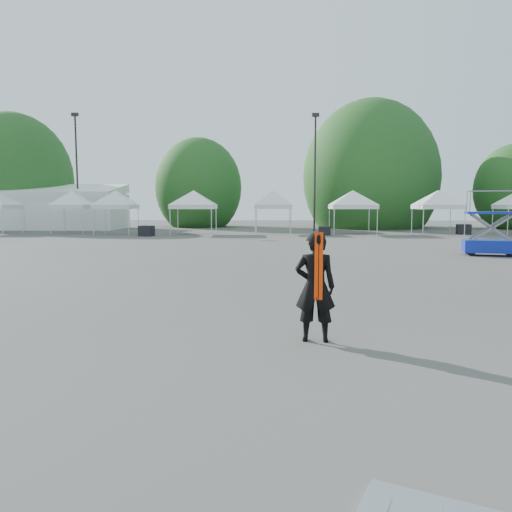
{
  "coord_description": "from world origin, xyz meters",
  "views": [
    {
      "loc": [
        -0.53,
        -10.43,
        2.32
      ],
      "look_at": [
        -0.86,
        -0.7,
        1.3
      ],
      "focal_mm": 35.0,
      "sensor_mm": 36.0,
      "label": 1
    }
  ],
  "objects": [
    {
      "name": "ground",
      "position": [
        0.0,
        0.0,
        0.0
      ],
      "size": [
        120.0,
        120.0,
        0.0
      ],
      "primitive_type": "plane",
      "color": "#474442",
      "rests_on": "ground"
    },
    {
      "name": "marquee",
      "position": [
        -22.0,
        35.0,
        1.97
      ],
      "size": [
        15.0,
        6.25,
        4.23
      ],
      "color": "white",
      "rests_on": "ground"
    },
    {
      "name": "light_pole_west",
      "position": [
        -18.0,
        34.0,
        5.77
      ],
      "size": [
        0.6,
        0.25,
        10.3
      ],
      "color": "black",
      "rests_on": "ground"
    },
    {
      "name": "light_pole_east",
      "position": [
        3.0,
        32.0,
        5.52
      ],
      "size": [
        0.6,
        0.25,
        9.8
      ],
      "color": "black",
      "rests_on": "ground"
    },
    {
      "name": "tree_far_w",
      "position": [
        -26.0,
        38.0,
        4.54
      ],
      "size": [
        4.8,
        4.8,
        7.3
      ],
      "color": "#382314",
      "rests_on": "ground"
    },
    {
      "name": "tree_mid_w",
      "position": [
        -8.0,
        40.0,
        3.93
      ],
      "size": [
        4.16,
        4.16,
        6.33
      ],
      "color": "#382314",
      "rests_on": "ground"
    },
    {
      "name": "tree_mid_e",
      "position": [
        9.0,
        39.0,
        4.84
      ],
      "size": [
        5.12,
        5.12,
        7.79
      ],
      "color": "#382314",
      "rests_on": "ground"
    },
    {
      "name": "tent_b",
      "position": [
        -16.42,
        28.78,
        3.06
      ],
      "size": [
        3.84,
        3.84,
        3.88
      ],
      "color": "silver",
      "rests_on": "ground"
    },
    {
      "name": "tent_c",
      "position": [
        -12.41,
        27.14,
        3.06
      ],
      "size": [
        4.02,
        4.02,
        3.88
      ],
      "color": "silver",
      "rests_on": "ground"
    },
    {
      "name": "tent_d",
      "position": [
        -6.55,
        27.57,
        3.06
      ],
      "size": [
        4.6,
        4.6,
        3.88
      ],
      "color": "silver",
      "rests_on": "ground"
    },
    {
      "name": "tent_e",
      "position": [
        -0.49,
        28.28,
        3.06
      ],
      "size": [
        4.04,
        4.04,
        3.88
      ],
      "color": "silver",
      "rests_on": "ground"
    },
    {
      "name": "tent_f",
      "position": [
        5.53,
        27.75,
        3.06
      ],
      "size": [
        4.71,
        4.71,
        3.88
      ],
      "color": "silver",
      "rests_on": "ground"
    },
    {
      "name": "tent_g",
      "position": [
        11.78,
        27.33,
        3.06
      ],
      "size": [
        4.47,
        4.47,
        3.88
      ],
      "color": "silver",
      "rests_on": "ground"
    },
    {
      "name": "man",
      "position": [
        0.19,
        -2.13,
        0.93
      ],
      "size": [
        0.71,
        0.49,
        1.86
      ],
      "rotation": [
        0.0,
        0.0,
        3.07
      ],
      "color": "black",
      "rests_on": "ground"
    },
    {
      "name": "scissor_lift",
      "position": [
        9.24,
        12.21,
        1.46
      ],
      "size": [
        2.44,
        1.59,
        2.9
      ],
      "rotation": [
        0.0,
        0.0,
        -0.22
      ],
      "color": "#0B2E96",
      "rests_on": "ground"
    },
    {
      "name": "crate_west",
      "position": [
        -9.58,
        25.02,
        0.38
      ],
      "size": [
        1.14,
        0.98,
        0.75
      ],
      "primitive_type": "cube",
      "rotation": [
        0.0,
        0.0,
        -0.27
      ],
      "color": "black",
      "rests_on": "ground"
    },
    {
      "name": "crate_mid",
      "position": [
        3.31,
        26.56,
        0.32
      ],
      "size": [
        0.84,
        0.66,
        0.64
      ],
      "primitive_type": "cube",
      "rotation": [
        0.0,
        0.0,
        0.03
      ],
      "color": "black",
      "rests_on": "ground"
    },
    {
      "name": "crate_east",
      "position": [
        13.99,
        27.95,
        0.38
      ],
      "size": [
        1.08,
        0.9,
        0.77
      ],
      "primitive_type": "cube",
      "rotation": [
        0.0,
        0.0,
        -0.14
      ],
      "color": "black",
      "rests_on": "ground"
    }
  ]
}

